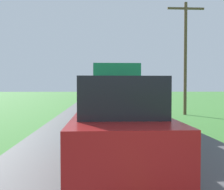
% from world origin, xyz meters
% --- Properties ---
extents(banana_truck_near, '(2.38, 5.82, 2.80)m').
position_xyz_m(banana_truck_near, '(0.12, 10.35, 1.46)').
color(banana_truck_near, '#2D2D30').
rests_on(banana_truck_near, road_surface).
extents(utility_pole_roadside, '(2.42, 0.20, 7.36)m').
position_xyz_m(utility_pole_roadside, '(5.02, 15.98, 4.03)').
color(utility_pole_roadside, brown).
rests_on(utility_pole_roadside, ground).
extents(following_car, '(1.74, 4.10, 1.92)m').
position_xyz_m(following_car, '(-0.31, 4.36, 1.07)').
color(following_car, maroon).
rests_on(following_car, road_surface).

